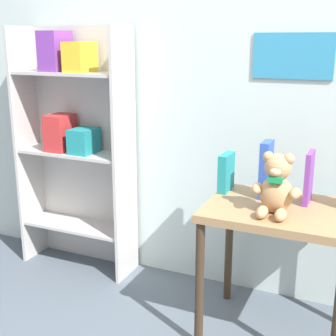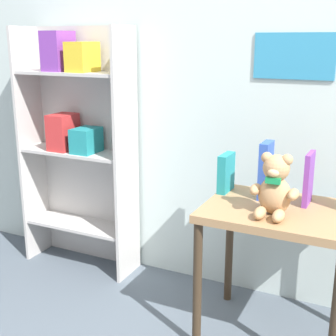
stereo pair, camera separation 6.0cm
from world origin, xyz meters
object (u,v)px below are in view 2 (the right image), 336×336
object	(u,v)px
teddy_bear	(275,187)
book_standing_blue	(266,170)
book_standing_purple	(309,179)
bookshelf_side	(79,134)
display_table	(278,229)
book_standing_teal	(226,173)

from	to	relation	value
teddy_bear	book_standing_blue	bearing A→B (deg)	114.56
book_standing_purple	book_standing_blue	bearing A→B (deg)	-179.38
bookshelf_side	book_standing_blue	world-z (taller)	bookshelf_side
teddy_bear	book_standing_purple	xyz separation A→B (m)	(0.10, 0.20, -0.00)
display_table	teddy_bear	world-z (taller)	teddy_bear
book_standing_purple	display_table	bearing A→B (deg)	-130.74
bookshelf_side	teddy_bear	size ratio (longest dim) A/B	5.39
display_table	book_standing_purple	xyz separation A→B (m)	(0.10, 0.11, 0.22)
book_standing_blue	book_standing_teal	bearing A→B (deg)	176.64
book_standing_purple	teddy_bear	bearing A→B (deg)	-117.54
book_standing_blue	display_table	bearing A→B (deg)	-47.86
display_table	book_standing_purple	distance (m)	0.26
book_standing_blue	book_standing_purple	distance (m)	0.19
bookshelf_side	display_table	xyz separation A→B (m)	(1.25, -0.26, -0.27)
book_standing_teal	book_standing_blue	bearing A→B (deg)	-2.85
display_table	book_standing_teal	world-z (taller)	book_standing_teal
teddy_bear	book_standing_purple	distance (m)	0.22
book_standing_blue	book_standing_purple	size ratio (longest dim) A/B	1.13
book_standing_teal	display_table	bearing A→B (deg)	-21.83
display_table	book_standing_blue	bearing A→B (deg)	131.33
book_standing_blue	bookshelf_side	bearing A→B (deg)	173.36
teddy_bear	book_standing_purple	bearing A→B (deg)	62.09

